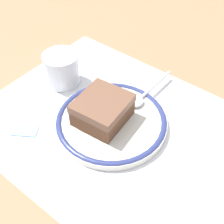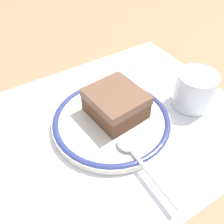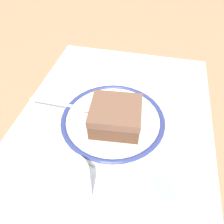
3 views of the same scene
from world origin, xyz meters
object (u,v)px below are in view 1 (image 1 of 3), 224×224
Objects in this scene: cake_slice at (103,110)px; spoon at (142,95)px; cup at (62,70)px; plate at (112,121)px; sugar_packet at (25,130)px.

cake_slice is 0.11m from spoon.
spoon is 0.19m from cup.
plate reaches higher than sugar_packet.
spoon is 0.25m from sugar_packet.
spoon is at bearing 76.44° from cake_slice.
cup is (-0.18, -0.06, 0.01)m from spoon.
sugar_packet is at bearing -122.44° from spoon.
cake_slice is 0.73× the size of spoon.
spoon reaches higher than plate.
plate is 2.07× the size of cake_slice.
sugar_packet is at bearing -135.01° from cake_slice.
cake_slice is (-0.01, -0.01, 0.03)m from plate.
plate is 2.80× the size of cup.
sugar_packet is (-0.11, -0.11, -0.04)m from cake_slice.
cup is (-0.17, 0.04, 0.02)m from plate.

